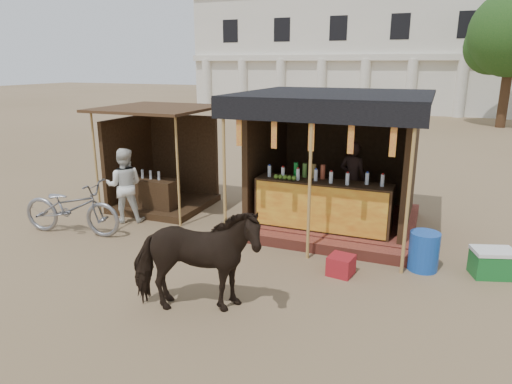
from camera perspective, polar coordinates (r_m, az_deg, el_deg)
The scene contains 11 objects.
ground at distance 7.23m, azimuth -4.82°, elevation -11.68°, with size 120.00×120.00×0.00m, color #846B4C.
main_stall at distance 9.55m, azimuth 9.63°, elevation 1.60°, with size 3.60×3.61×2.78m.
secondary_stall at distance 11.11m, azimuth -12.14°, elevation 2.55°, with size 2.40×2.40×2.38m.
cow at distance 6.27m, azimuth -7.61°, elevation -8.52°, with size 0.82×1.80×1.52m, color black.
motorbike at distance 9.83m, azimuth -22.08°, elevation -1.81°, with size 0.73×2.10×1.10m, color gray.
bystander at distance 10.17m, azimuth -16.11°, elevation 0.80°, with size 0.78×0.61×1.61m, color white.
blue_barrel at distance 8.11m, azimuth 20.23°, elevation -6.96°, with size 0.49×0.49×0.65m, color #1648AA.
red_crate at distance 7.64m, azimuth 10.58°, elevation -8.99°, with size 0.38×0.39×0.32m, color maroon.
cooler at distance 8.35m, azimuth 27.45°, elevation -7.86°, with size 0.74×0.61×0.46m.
background_building at distance 36.00m, azimuth 14.55°, elevation 16.36°, with size 26.00×7.45×8.18m.
tree at distance 28.03m, azimuth 29.01°, elevation 16.59°, with size 4.50×4.40×7.00m.
Camera 1 is at (2.93, -5.71, 3.33)m, focal length 32.00 mm.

